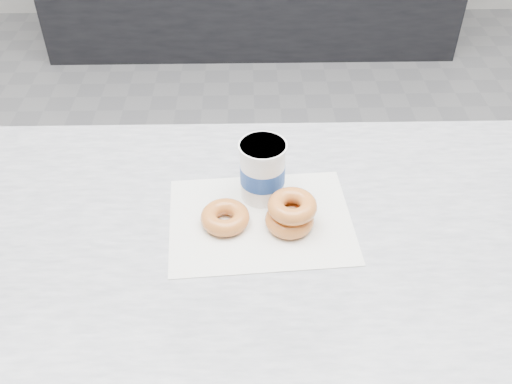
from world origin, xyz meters
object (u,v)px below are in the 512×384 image
counter (268,376)px  donut_stack (291,213)px  donut_single (225,217)px  coffee_cup (263,170)px

counter → donut_stack: size_ratio=23.84×
counter → donut_stack: donut_stack is taller
counter → donut_single: donut_single is taller
donut_stack → coffee_cup: 0.11m
counter → coffee_cup: bearing=96.0°
donut_single → donut_stack: bearing=-3.6°
donut_single → coffee_cup: coffee_cup is taller
counter → coffee_cup: size_ratio=24.88×
counter → coffee_cup: 0.53m
donut_single → counter: bearing=-29.1°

